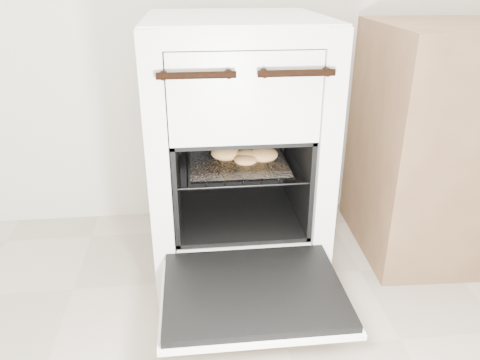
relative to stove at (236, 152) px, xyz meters
name	(u,v)px	position (x,y,z in m)	size (l,w,h in m)	color
stove	(236,152)	(0.00, 0.00, 0.00)	(0.56, 0.62, 0.85)	white
oven_door	(253,292)	(0.00, -0.47, -0.23)	(0.50, 0.39, 0.04)	black
oven_rack	(238,163)	(0.00, -0.06, -0.02)	(0.40, 0.39, 0.01)	black
foil_sheet	(238,164)	(0.00, -0.08, -0.01)	(0.31, 0.28, 0.01)	silver
baked_rolls	(245,155)	(0.02, -0.06, 0.01)	(0.23, 0.16, 0.05)	tan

